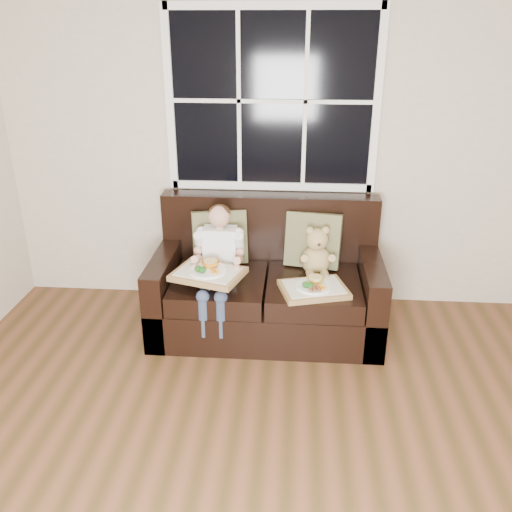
# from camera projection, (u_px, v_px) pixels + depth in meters

# --- Properties ---
(room_walls) EXTENTS (4.52, 5.02, 2.71)m
(room_walls) POSITION_uv_depth(u_px,v_px,m) (271.00, 218.00, 1.81)
(room_walls) COLOR #BFB29F
(room_walls) RESTS_ON ground
(window_back) EXTENTS (1.62, 0.04, 1.37)m
(window_back) POSITION_uv_depth(u_px,v_px,m) (272.00, 101.00, 4.07)
(window_back) COLOR black
(window_back) RESTS_ON room_walls
(loveseat) EXTENTS (1.70, 0.92, 0.96)m
(loveseat) POSITION_uv_depth(u_px,v_px,m) (267.00, 288.00, 4.18)
(loveseat) COLOR black
(loveseat) RESTS_ON ground
(pillow_left) EXTENTS (0.45, 0.29, 0.43)m
(pillow_left) POSITION_uv_depth(u_px,v_px,m) (220.00, 237.00, 4.20)
(pillow_left) COLOR olive
(pillow_left) RESTS_ON loveseat
(pillow_right) EXTENTS (0.45, 0.26, 0.43)m
(pillow_right) POSITION_uv_depth(u_px,v_px,m) (313.00, 240.00, 4.15)
(pillow_right) COLOR olive
(pillow_right) RESTS_ON loveseat
(child) EXTENTS (0.36, 0.59, 0.81)m
(child) POSITION_uv_depth(u_px,v_px,m) (218.00, 254.00, 3.97)
(child) COLOR white
(child) RESTS_ON loveseat
(teddy_bear) EXTENTS (0.24, 0.30, 0.39)m
(teddy_bear) POSITION_uv_depth(u_px,v_px,m) (316.00, 255.00, 4.03)
(teddy_bear) COLOR tan
(teddy_bear) RESTS_ON loveseat
(tray_left) EXTENTS (0.55, 0.48, 0.11)m
(tray_left) POSITION_uv_depth(u_px,v_px,m) (208.00, 272.00, 3.81)
(tray_left) COLOR #A27F49
(tray_left) RESTS_ON child
(tray_right) EXTENTS (0.53, 0.45, 0.10)m
(tray_right) POSITION_uv_depth(u_px,v_px,m) (314.00, 288.00, 3.80)
(tray_right) COLOR #A27F49
(tray_right) RESTS_ON loveseat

